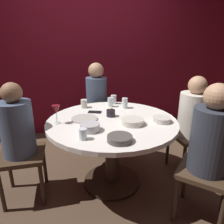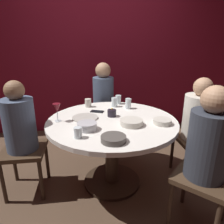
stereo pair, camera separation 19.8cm
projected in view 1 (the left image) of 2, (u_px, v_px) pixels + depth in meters
ground_plane at (112, 182)px, 2.24m from camera, size 8.00×8.00×0.00m
back_wall at (89, 52)px, 3.26m from camera, size 6.00×0.10×2.60m
dining_table at (112, 134)px, 2.06m from camera, size 1.27×1.27×0.72m
seated_diner_left at (18, 131)px, 1.82m from camera, size 0.40×0.40×1.13m
seated_diner_back at (97, 97)px, 2.82m from camera, size 0.40×0.40×1.19m
seated_diner_right at (194, 115)px, 2.22m from camera, size 0.40×0.40×1.12m
seated_diner_front_right at (210, 141)px, 1.58m from camera, size 0.57×0.57×1.17m
candle_holder at (111, 113)px, 2.09m from camera, size 0.09×0.09×0.09m
wine_glass at (56, 110)px, 1.88m from camera, size 0.08×0.08×0.18m
dinner_plate at (84, 119)px, 2.02m from camera, size 0.26×0.26×0.01m
cell_phone at (95, 112)px, 2.22m from camera, size 0.16×0.12×0.01m
bowl_serving_large at (90, 127)px, 1.75m from camera, size 0.17×0.17×0.06m
bowl_salad_center at (120, 138)px, 1.57m from camera, size 0.20×0.20×0.05m
bowl_small_white at (133, 122)px, 1.89m from camera, size 0.21×0.21×0.05m
bowl_sauce_side at (162, 120)px, 1.95m from camera, size 0.17×0.17×0.05m
cup_near_candle at (84, 104)px, 2.37m from camera, size 0.07×0.07×0.10m
cup_by_left_diner at (110, 102)px, 2.40m from camera, size 0.07×0.07×0.11m
cup_by_right_diner at (114, 99)px, 2.52m from camera, size 0.07×0.07×0.11m
cup_center_front at (83, 134)px, 1.59m from camera, size 0.06×0.06×0.09m
cup_far_edge at (125, 103)px, 2.35m from camera, size 0.07×0.07×0.12m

